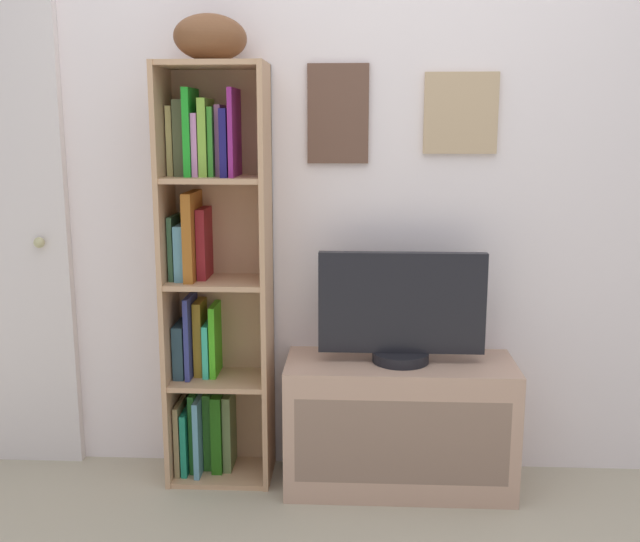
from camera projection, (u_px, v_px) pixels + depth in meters
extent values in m
cube|color=white|center=(346.00, 176.00, 2.97)|extent=(4.80, 0.06, 2.45)
cube|color=brown|center=(338.00, 114.00, 2.89)|extent=(0.24, 0.02, 0.38)
cube|color=gray|center=(338.00, 114.00, 2.88)|extent=(0.19, 0.01, 0.33)
cube|color=tan|center=(461.00, 113.00, 2.86)|extent=(0.28, 0.02, 0.31)
cube|color=#A3A0B8|center=(461.00, 113.00, 2.86)|extent=(0.23, 0.01, 0.26)
cube|color=tan|center=(168.00, 279.00, 2.92)|extent=(0.02, 0.27, 1.66)
cube|color=tan|center=(267.00, 280.00, 2.90)|extent=(0.02, 0.27, 1.66)
cube|color=tan|center=(223.00, 273.00, 3.04)|extent=(0.41, 0.01, 1.66)
cube|color=tan|center=(223.00, 472.00, 3.07)|extent=(0.37, 0.26, 0.02)
cube|color=tan|center=(220.00, 380.00, 2.99)|extent=(0.37, 0.26, 0.02)
cube|color=tan|center=(217.00, 282.00, 2.91)|extent=(0.37, 0.26, 0.02)
cube|color=tan|center=(215.00, 179.00, 2.83)|extent=(0.37, 0.26, 0.02)
cube|color=tan|center=(211.00, 65.00, 2.75)|extent=(0.37, 0.26, 0.02)
cube|color=#897850|center=(182.00, 434.00, 3.07)|extent=(0.02, 0.21, 0.30)
cube|color=#198161|center=(189.00, 437.00, 3.07)|extent=(0.02, 0.21, 0.26)
cube|color=#205F21|center=(196.00, 428.00, 3.08)|extent=(0.02, 0.18, 0.34)
cube|color=teal|center=(201.00, 432.00, 3.06)|extent=(0.02, 0.22, 0.32)
cube|color=#29631E|center=(210.00, 427.00, 3.09)|extent=(0.03, 0.14, 0.33)
cube|color=#1E570F|center=(220.00, 429.00, 3.08)|extent=(0.04, 0.18, 0.33)
cube|color=#56693C|center=(230.00, 429.00, 3.08)|extent=(0.03, 0.16, 0.32)
cube|color=#26404D|center=(182.00, 348.00, 3.01)|extent=(0.04, 0.18, 0.22)
cube|color=navy|center=(191.00, 335.00, 2.99)|extent=(0.02, 0.19, 0.33)
cube|color=olive|center=(200.00, 337.00, 3.02)|extent=(0.03, 0.14, 0.30)
cube|color=#35BE94|center=(209.00, 348.00, 3.02)|extent=(0.02, 0.16, 0.22)
cube|color=green|center=(215.00, 339.00, 3.01)|extent=(0.02, 0.16, 0.29)
cube|color=#305538|center=(175.00, 247.00, 2.93)|extent=(0.02, 0.19, 0.25)
cube|color=#5998B0|center=(184.00, 251.00, 2.92)|extent=(0.04, 0.20, 0.22)
cube|color=#99551B|center=(193.00, 236.00, 2.90)|extent=(0.04, 0.22, 0.34)
cube|color=maroon|center=(204.00, 243.00, 2.93)|extent=(0.03, 0.16, 0.28)
cube|color=tan|center=(173.00, 141.00, 2.87)|extent=(0.02, 0.14, 0.26)
cube|color=#464C31|center=(183.00, 138.00, 2.86)|extent=(0.04, 0.16, 0.29)
cube|color=green|center=(191.00, 132.00, 2.83)|extent=(0.03, 0.20, 0.33)
cube|color=#C37BB6|center=(199.00, 145.00, 2.84)|extent=(0.02, 0.18, 0.24)
cube|color=#7BB138|center=(206.00, 137.00, 2.84)|extent=(0.03, 0.19, 0.29)
cube|color=#38912A|center=(214.00, 142.00, 2.84)|extent=(0.02, 0.18, 0.26)
cube|color=#A96693|center=(221.00, 141.00, 2.86)|extent=(0.02, 0.15, 0.27)
cube|color=#191556|center=(227.00, 143.00, 2.82)|extent=(0.03, 0.21, 0.25)
cube|color=#832072|center=(235.00, 133.00, 2.81)|extent=(0.02, 0.22, 0.33)
ellipsoid|color=brown|center=(211.00, 38.00, 2.73)|extent=(0.33, 0.29, 0.17)
cube|color=tan|center=(399.00, 424.00, 2.94)|extent=(0.89, 0.36, 0.52)
cube|color=#866A59|center=(402.00, 443.00, 2.77)|extent=(0.80, 0.01, 0.33)
cylinder|color=black|center=(401.00, 357.00, 2.89)|extent=(0.22, 0.22, 0.04)
cube|color=black|center=(402.00, 303.00, 2.84)|extent=(0.64, 0.04, 0.39)
cube|color=white|center=(402.00, 304.00, 2.83)|extent=(0.60, 0.01, 0.35)
sphere|color=tan|center=(39.00, 243.00, 2.99)|extent=(0.04, 0.04, 0.04)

